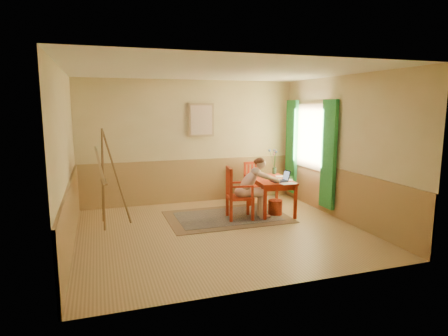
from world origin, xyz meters
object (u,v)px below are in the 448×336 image
object	(u,v)px
figure	(253,185)
easel	(102,169)
chair_left	(237,193)
table	(272,183)
laptop	(281,179)
chair_back	(254,182)

from	to	relation	value
figure	easel	size ratio (longest dim) A/B	0.67
figure	easel	xyz separation A→B (m)	(-2.81, 0.44, 0.41)
figure	chair_left	bearing A→B (deg)	171.33
chair_left	easel	distance (m)	2.60
figure	table	bearing A→B (deg)	28.14
table	easel	world-z (taller)	easel
laptop	easel	distance (m)	3.47
chair_back	table	bearing A→B (deg)	-89.72
laptop	easel	world-z (taller)	easel
chair_back	easel	world-z (taller)	easel
easel	figure	bearing A→B (deg)	-8.99
table	chair_back	distance (m)	0.93
figure	laptop	xyz separation A→B (m)	(0.62, -0.02, 0.09)
laptop	easel	bearing A→B (deg)	172.23
figure	easel	world-z (taller)	easel
laptop	chair_back	bearing A→B (deg)	93.00
chair_back	laptop	distance (m)	1.27
chair_back	figure	world-z (taller)	figure
table	chair_left	size ratio (longest dim) A/B	1.22
table	figure	bearing A→B (deg)	-151.86
chair_back	figure	bearing A→B (deg)	-114.50
table	chair_back	bearing A→B (deg)	90.28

